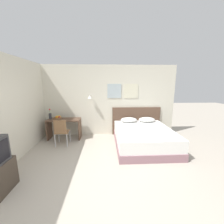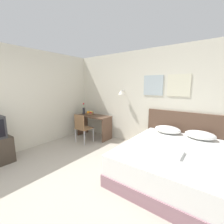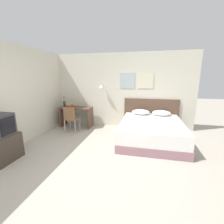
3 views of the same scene
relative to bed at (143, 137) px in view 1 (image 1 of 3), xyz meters
The scene contains 11 objects.
ground_plane 2.23m from the bed, 123.25° to the right, with size 24.00×24.00×0.00m, color #B2A899.
wall_back 1.96m from the bed, 136.77° to the left, with size 5.34×0.31×2.65m.
bed is the anchor object (origin of this frame).
headboard 1.10m from the bed, 90.00° to the left, with size 1.87×0.06×1.07m.
pillow_left 0.95m from the bed, 112.91° to the left, with size 0.60×0.38×0.18m.
pillow_right 0.95m from the bed, 67.09° to the left, with size 0.60×0.38×0.18m.
folded_towel_near_foot 0.45m from the bed, 77.57° to the right, with size 0.32×0.35×0.06m.
desk 2.79m from the bed, 164.76° to the left, with size 1.14×0.51×0.73m.
desk_chair 2.62m from the bed, behind, with size 0.41×0.41×0.87m.
fruit_bowl 3.04m from the bed, 165.29° to the left, with size 0.28×0.28×0.13m.
flower_vase 3.29m from the bed, 166.91° to the left, with size 0.09×0.09×0.38m.
Camera 1 is at (0.01, -2.24, 1.94)m, focal length 22.00 mm.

